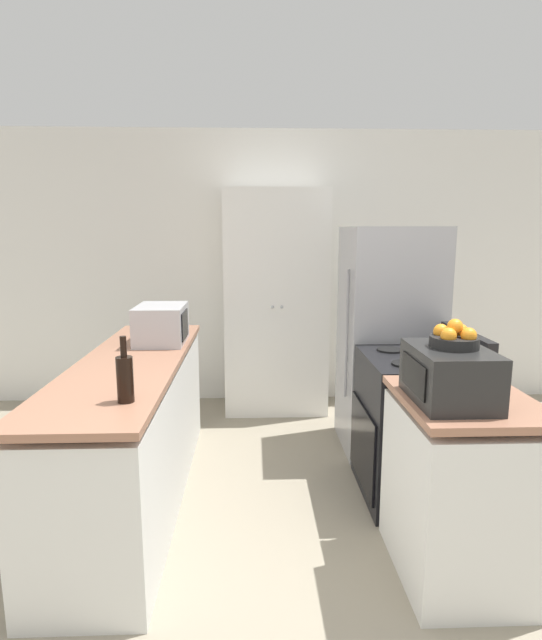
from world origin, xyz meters
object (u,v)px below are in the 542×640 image
refrigerator (388,340)px  microwave (162,324)px  stove (415,426)px  fruit_bowl (454,338)px  toaster_oven (449,375)px  pantry_cabinet (276,302)px  wine_bottle (125,378)px

refrigerator → microwave: bearing=-170.4°
stove → fruit_bowl: fruit_bowl is taller
stove → toaster_oven: 0.99m
toaster_oven → fruit_bowl: (0.02, 0.01, 0.17)m
pantry_cabinet → microwave: size_ratio=4.60×
wine_bottle → toaster_oven: (1.46, -0.04, 0.01)m
pantry_cabinet → wine_bottle: (-0.79, -2.37, 0.00)m
pantry_cabinet → toaster_oven: size_ratio=4.47×
stove → toaster_oven: toaster_oven is taller
wine_bottle → toaster_oven: 1.46m
wine_bottle → fruit_bowl: (1.48, -0.03, 0.18)m
wine_bottle → toaster_oven: wine_bottle is taller
stove → microwave: (-1.64, 0.47, 0.57)m
microwave → wine_bottle: 1.22m
wine_bottle → fruit_bowl: 1.49m
toaster_oven → stove: bearing=80.6°
refrigerator → wine_bottle: refrigerator is taller
stove → microwave: 1.80m
fruit_bowl → stove: bearing=81.7°
refrigerator → toaster_oven: bearing=-95.5°
pantry_cabinet → refrigerator: bearing=-46.7°
microwave → toaster_oven: size_ratio=0.97×
wine_bottle → refrigerator: bearing=43.0°
pantry_cabinet → microwave: (-0.84, -1.15, 0.02)m
refrigerator → pantry_cabinet: bearing=133.3°
microwave → stove: bearing=-15.9°
stove → refrigerator: (0.02, 0.75, 0.39)m
microwave → toaster_oven: 1.97m
toaster_oven → fruit_bowl: 0.17m
pantry_cabinet → refrigerator: size_ratio=1.20×
microwave → wine_bottle: size_ratio=1.46×
pantry_cabinet → refrigerator: pantry_cabinet is taller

